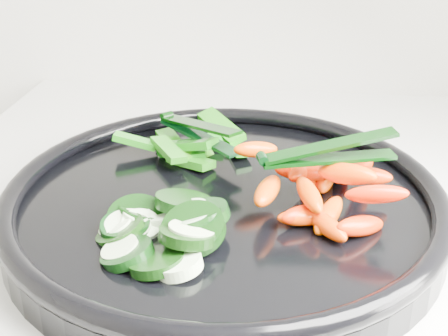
# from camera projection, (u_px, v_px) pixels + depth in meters

# --- Properties ---
(veggie_tray) EXTENTS (0.39, 0.39, 0.04)m
(veggie_tray) POSITION_uv_depth(u_px,v_px,m) (224.00, 204.00, 0.53)
(veggie_tray) COLOR black
(veggie_tray) RESTS_ON counter
(cucumber_pile) EXTENTS (0.11, 0.13, 0.04)m
(cucumber_pile) POSITION_uv_depth(u_px,v_px,m) (162.00, 226.00, 0.48)
(cucumber_pile) COLOR black
(cucumber_pile) RESTS_ON veggie_tray
(carrot_pile) EXTENTS (0.14, 0.14, 0.06)m
(carrot_pile) POSITION_uv_depth(u_px,v_px,m) (323.00, 188.00, 0.51)
(carrot_pile) COLOR #FF5700
(carrot_pile) RESTS_ON veggie_tray
(pepper_pile) EXTENTS (0.14, 0.12, 0.04)m
(pepper_pile) POSITION_uv_depth(u_px,v_px,m) (191.00, 146.00, 0.61)
(pepper_pile) COLOR #096810
(pepper_pile) RESTS_ON veggie_tray
(tong_carrot) EXTENTS (0.11, 0.05, 0.02)m
(tong_carrot) POSITION_uv_depth(u_px,v_px,m) (325.00, 153.00, 0.50)
(tong_carrot) COLOR black
(tong_carrot) RESTS_ON carrot_pile
(tong_pepper) EXTENTS (0.09, 0.09, 0.02)m
(tong_pepper) POSITION_uv_depth(u_px,v_px,m) (197.00, 130.00, 0.60)
(tong_pepper) COLOR black
(tong_pepper) RESTS_ON pepper_pile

